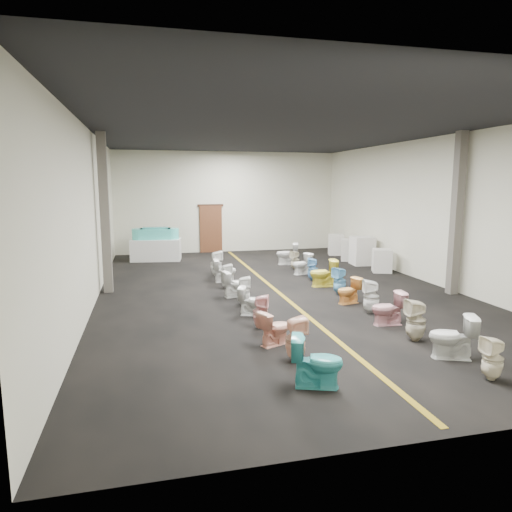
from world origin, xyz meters
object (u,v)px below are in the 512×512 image
object	(u,v)px
bathtub	(156,234)
toilet_right_10	(295,260)
toilet_left_0	(317,362)
toilet_right_6	(340,281)
toilet_left_5	(244,291)
toilet_left_7	(226,276)
toilet_right_5	(349,291)
toilet_right_2	(416,320)
toilet_right_11	(287,254)
appliance_crate_b	(362,251)
display_table	(156,250)
toilet_right_3	(388,308)
appliance_crate_c	(351,250)
toilet_left_1	(295,339)
toilet_left_9	(216,263)
toilet_right_4	(371,297)
toilet_right_7	(323,273)
toilet_left_8	(225,271)
toilet_left_2	(275,328)
toilet_right_8	(313,269)
toilet_left_4	(253,301)
toilet_right_0	(493,358)
toilet_left_3	(260,312)
appliance_crate_d	(336,245)
toilet_right_1	(452,337)
appliance_crate_a	(382,261)
toilet_left_6	(235,284)

from	to	relation	value
bathtub	toilet_right_10	bearing A→B (deg)	-28.85
toilet_left_0	toilet_right_6	bearing A→B (deg)	-7.48
toilet_left_5	toilet_left_7	bearing A→B (deg)	12.18
toilet_right_5	bathtub	bearing A→B (deg)	-163.11
toilet_right_2	toilet_right_11	bearing A→B (deg)	-174.69
appliance_crate_b	toilet_right_11	bearing A→B (deg)	166.47
display_table	toilet_right_3	world-z (taller)	display_table
appliance_crate_c	toilet_right_2	size ratio (longest dim) A/B	1.02
toilet_left_1	toilet_left_9	distance (m)	7.74
bathtub	toilet_left_1	xyz separation A→B (m)	(2.14, -11.43, -0.67)
toilet_right_4	toilet_right_7	world-z (taller)	toilet_right_7
toilet_left_8	toilet_right_7	bearing A→B (deg)	-114.48
toilet_left_9	toilet_right_10	distance (m)	2.99
toilet_left_9	toilet_right_11	distance (m)	3.33
toilet_right_3	toilet_left_8	bearing A→B (deg)	-147.43
toilet_left_2	toilet_right_7	world-z (taller)	toilet_right_7
toilet_left_7	toilet_right_2	xyz separation A→B (m)	(2.86, -5.43, 0.06)
bathtub	toilet_right_4	size ratio (longest dim) A/B	2.25
toilet_right_6	toilet_right_7	world-z (taller)	toilet_right_7
toilet_left_0	toilet_right_8	distance (m)	7.82
toilet_left_4	toilet_right_0	bearing A→B (deg)	-125.15
toilet_right_4	toilet_right_2	bearing A→B (deg)	11.93
toilet_left_3	bathtub	bearing A→B (deg)	31.50
toilet_right_2	toilet_right_10	world-z (taller)	toilet_right_2
toilet_right_3	appliance_crate_d	bearing A→B (deg)	167.89
toilet_right_7	display_table	bearing A→B (deg)	-135.81
toilet_right_3	toilet_left_0	bearing A→B (deg)	-41.35
toilet_left_7	toilet_right_8	bearing A→B (deg)	-82.11
toilet_left_4	toilet_left_7	world-z (taller)	toilet_left_7
toilet_left_7	toilet_right_2	size ratio (longest dim) A/B	0.87
toilet_left_1	toilet_left_5	distance (m)	3.88
toilet_left_8	toilet_right_8	world-z (taller)	toilet_right_8
appliance_crate_b	toilet_right_4	xyz separation A→B (m)	(-2.83, -6.17, -0.13)
toilet_left_2	toilet_left_4	distance (m)	2.06
toilet_left_8	toilet_right_6	bearing A→B (deg)	-128.74
toilet_right_3	toilet_right_11	bearing A→B (deg)	-176.03
toilet_left_7	toilet_right_1	world-z (taller)	toilet_right_1
appliance_crate_c	toilet_right_8	bearing A→B (deg)	-131.01
toilet_left_0	toilet_right_2	bearing A→B (deg)	-41.19
toilet_right_5	toilet_left_9	bearing A→B (deg)	-160.68
toilet_right_7	toilet_right_11	xyz separation A→B (m)	(0.07, 3.87, 0.01)
appliance_crate_c	toilet_right_3	bearing A→B (deg)	-109.73
appliance_crate_a	toilet_left_5	size ratio (longest dim) A/B	1.09
toilet_left_9	bathtub	bearing A→B (deg)	23.38
bathtub	toilet_right_2	distance (m)	12.03
display_table	toilet_right_10	distance (m)	5.83
appliance_crate_a	appliance_crate_d	distance (m)	4.04
toilet_left_5	toilet_left_6	size ratio (longest dim) A/B	1.02
appliance_crate_c	appliance_crate_d	bearing A→B (deg)	90.00
appliance_crate_b	toilet_left_0	distance (m)	11.12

